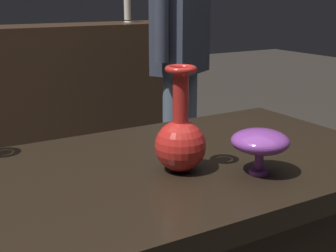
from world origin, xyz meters
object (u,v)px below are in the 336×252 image
Objects in this scene: vase_centerpiece at (180,139)px; visitor_near_right at (181,42)px; vase_tall_behind at (260,142)px; shelf_vase_far_right at (127,10)px.

vase_centerpiece is 0.15× the size of visitor_near_right.
shelf_vase_far_right is (0.87, 2.43, 0.20)m from vase_tall_behind.
vase_centerpiece reaches higher than vase_tall_behind.
vase_centerpiece is 2.54m from shelf_vase_far_right.
vase_centerpiece is 0.18m from vase_tall_behind.
vase_centerpiece is at bearing 142.66° from vase_tall_behind.
vase_tall_behind is 0.08× the size of visitor_near_right.
visitor_near_right reaches higher than vase_tall_behind.
visitor_near_right is (0.74, 1.16, 0.08)m from vase_centerpiece.
vase_tall_behind is 1.41m from visitor_near_right.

